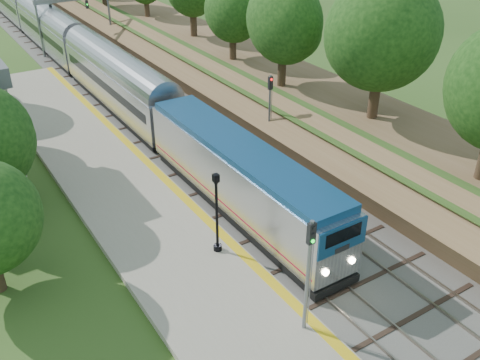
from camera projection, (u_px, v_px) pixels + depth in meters
trackbed at (63, 42)px, 64.86m from camera, size 9.50×170.00×0.28m
platform at (168, 244)px, 29.28m from camera, size 6.40×68.00×0.38m
yellow_stripe at (213, 226)px, 30.51m from camera, size 0.55×68.00×0.01m
embankment at (126, 18)px, 67.82m from camera, size 10.64×170.00×11.70m
signal_gantry at (73, 9)px, 59.05m from camera, size 8.40×0.38×6.20m
trees_behind_platform at (19, 169)px, 27.75m from camera, size 7.82×53.32×7.21m
train at (31, 17)px, 67.05m from camera, size 2.92×117.27×4.30m
lamppost_far at (217, 218)px, 27.53m from camera, size 0.46×0.46×4.62m
signal_platform at (309, 265)px, 21.95m from camera, size 0.33×0.26×5.69m
signal_farside at (270, 106)px, 37.74m from camera, size 0.31×0.25×5.71m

